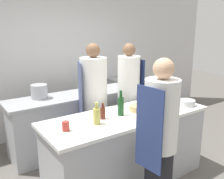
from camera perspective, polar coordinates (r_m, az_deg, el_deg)
name	(u,v)px	position (r m, az deg, el deg)	size (l,w,h in m)	color
ground_plane	(127,179)	(3.61, 3.37, -19.78)	(16.00, 16.00, 0.00)	#605B56
wall_back	(59,60)	(4.88, -12.11, 6.67)	(8.00, 0.06, 2.80)	silver
prep_counter	(127,148)	(3.37, 3.49, -13.14)	(2.20, 0.79, 0.94)	#A8AAAF
pass_counter	(74,121)	(4.26, -8.61, -7.23)	(2.16, 0.62, 0.94)	#A8AAAF
oven_range	(133,99)	(5.55, 4.86, -2.07)	(1.00, 0.66, 0.93)	#A8AAAF
chef_at_prep_near	(160,142)	(2.64, 10.84, -11.77)	(0.37, 0.36, 1.74)	black
chef_at_stove	(128,99)	(3.97, 3.79, -2.24)	(0.36, 0.34, 1.77)	black
chef_at_pass_far	(94,104)	(3.71, -4.18, -3.43)	(0.45, 0.44, 1.79)	black
bottle_olive_oil	(167,103)	(3.43, 12.39, -3.09)	(0.06, 0.06, 0.20)	silver
bottle_vinegar	(121,106)	(3.10, 2.01, -3.69)	(0.08, 0.08, 0.32)	#19471E
bottle_wine	(139,97)	(3.61, 6.17, -1.64)	(0.07, 0.07, 0.24)	#2D5175
bottle_cooking_oil	(103,113)	(3.00, -2.11, -5.30)	(0.06, 0.06, 0.20)	#5B2319
bottle_sauce	(97,116)	(2.84, -3.52, -5.98)	(0.08, 0.08, 0.26)	#B2A84C
bottle_water	(153,91)	(3.84, 9.33, -0.43)	(0.07, 0.07, 0.30)	black
bowl_mixing_large	(139,108)	(3.32, 6.10, -4.21)	(0.25, 0.25, 0.07)	tan
bowl_prep_small	(187,103)	(3.66, 16.82, -2.91)	(0.22, 0.22, 0.08)	#B7BABC
cup	(66,126)	(2.73, -10.53, -8.23)	(0.08, 0.08, 0.10)	#B2382D
cutting_board	(162,103)	(3.67, 11.26, -3.07)	(0.34, 0.24, 0.01)	tan
stockpot	(39,92)	(3.99, -16.31, -0.44)	(0.25, 0.25, 0.22)	#A8AAAF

